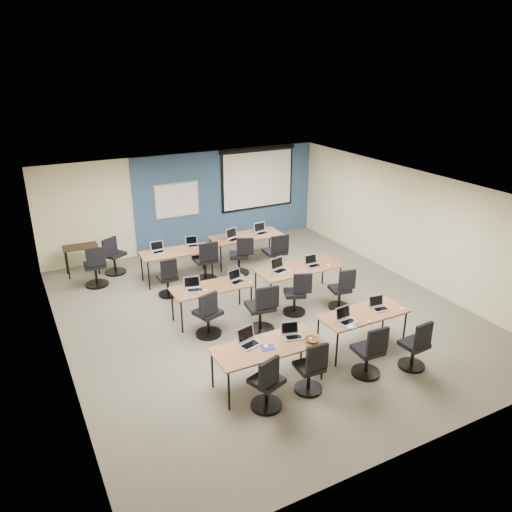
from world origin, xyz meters
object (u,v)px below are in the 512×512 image
training_table_mid_left (212,289)px  task_chair_7 (342,292)px  training_table_front_left (268,348)px  laptop_9 (193,243)px  training_table_back_right (246,237)px  task_chair_5 (262,312)px  task_chair_11 (276,256)px  utility_table (80,250)px  laptop_7 (313,263)px  training_table_front_right (363,315)px  laptop_0 (248,340)px  laptop_4 (193,287)px  task_chair_6 (297,297)px  task_chair_2 (370,355)px  spare_chair_b (96,270)px  spare_chair_a (113,258)px  laptop_11 (261,231)px  task_chair_10 (241,259)px  task_chair_0 (267,387)px  laptop_2 (346,318)px  laptop_1 (292,333)px  projector_screen (258,175)px  laptop_6 (279,268)px  task_chair_4 (208,318)px  laptop_5 (236,279)px  task_chair_3 (416,349)px  training_table_mid_right (299,269)px  laptop_10 (233,237)px  laptop_3 (379,306)px  laptop_8 (158,249)px  training_table_back_left (176,253)px  task_chair_1 (311,371)px  task_chair_8 (168,280)px

training_table_mid_left → task_chair_7: size_ratio=1.75×
training_table_front_left → laptop_9: 4.96m
training_table_back_right → task_chair_5: size_ratio=1.82×
task_chair_11 → utility_table: 4.87m
laptop_7 → laptop_9: 3.13m
training_table_front_right → laptop_0: (-2.35, 0.04, 0.11)m
laptop_4 → task_chair_6: laptop_4 is taller
task_chair_2 → spare_chair_b: size_ratio=0.96×
task_chair_11 → spare_chair_a: bearing=156.9°
laptop_11 → task_chair_10: bearing=-152.1°
task_chair_6 → laptop_4: bearing=-176.8°
task_chair_0 → laptop_2: (1.94, 0.64, 0.39)m
laptop_1 → spare_chair_b: 5.66m
laptop_0 → laptop_4: size_ratio=1.05×
training_table_mid_left → task_chair_0: bearing=-96.4°
laptop_4 → utility_table: laptop_4 is taller
projector_screen → laptop_6: projector_screen is taller
laptop_1 → laptop_11: laptop_11 is taller
task_chair_5 → task_chair_4: bearing=169.0°
laptop_2 → laptop_5: size_ratio=1.03×
task_chair_3 → task_chair_7: bearing=80.4°
training_table_mid_left → training_table_mid_right: bearing=1.1°
task_chair_0 → task_chair_4: (0.04, 2.44, 0.01)m
task_chair_0 → task_chair_10: bearing=49.3°
training_table_mid_right → task_chair_11: bearing=80.5°
task_chair_2 → laptop_10: (0.03, 5.49, 0.39)m
laptop_0 → laptop_6: size_ratio=0.97×
task_chair_6 → laptop_10: (-0.05, 3.02, 0.40)m
laptop_3 → task_chair_6: 1.88m
task_chair_6 → task_chair_3: bearing=-52.1°
laptop_5 → laptop_8: size_ratio=0.98×
laptop_0 → task_chair_4: task_chair_4 is taller
task_chair_11 → spare_chair_a: task_chair_11 is taller
training_table_back_left → laptop_3: size_ratio=5.70×
laptop_5 → laptop_11: bearing=37.5°
laptop_8 → task_chair_10: bearing=-19.6°
training_table_mid_left → laptop_1: 2.49m
training_table_back_left → task_chair_0: (-0.41, -5.33, -0.28)m
laptop_1 → task_chair_10: bearing=91.5°
task_chair_1 → task_chair_6: size_ratio=0.99×
training_table_front_right → laptop_2: size_ratio=5.20×
training_table_mid_right → laptop_7: laptop_7 is taller
laptop_3 → task_chair_8: 4.75m
task_chair_7 → training_table_front_left: bearing=-137.8°
training_table_back_right → task_chair_4: (-2.39, -3.12, -0.28)m
laptop_2 → laptop_3: laptop_2 is taller
task_chair_2 → laptop_6: bearing=92.2°
laptop_5 → task_chair_10: size_ratio=0.31×
laptop_4 → laptop_11: bearing=54.4°
projector_screen → laptop_6: 4.49m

